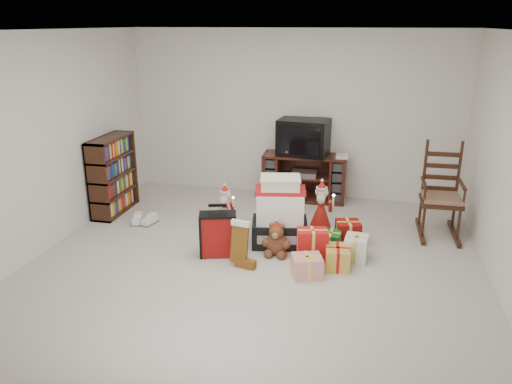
% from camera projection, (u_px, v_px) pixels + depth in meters
% --- Properties ---
extents(room, '(5.01, 5.01, 2.51)m').
position_uv_depth(room, '(256.00, 156.00, 5.21)').
color(room, '#B8B2A9').
rests_on(room, ground).
extents(tv_stand, '(1.25, 0.49, 0.70)m').
position_uv_depth(tv_stand, '(304.00, 177.00, 7.53)').
color(tv_stand, '#401A12').
rests_on(tv_stand, floor).
extents(bookshelf, '(0.30, 0.89, 1.09)m').
position_uv_depth(bookshelf, '(113.00, 176.00, 6.99)').
color(bookshelf, '#35190E').
rests_on(bookshelf, floor).
extents(rocking_chair, '(0.51, 0.82, 1.23)m').
position_uv_depth(rocking_chair, '(440.00, 202.00, 6.30)').
color(rocking_chair, '#35190E').
rests_on(rocking_chair, floor).
extents(gift_pile, '(0.74, 0.60, 0.83)m').
position_uv_depth(gift_pile, '(280.00, 216.00, 6.00)').
color(gift_pile, black).
rests_on(gift_pile, floor).
extents(red_suitcase, '(0.44, 0.31, 0.60)m').
position_uv_depth(red_suitcase, '(218.00, 234.00, 5.73)').
color(red_suitcase, maroon).
rests_on(red_suitcase, floor).
extents(stocking, '(0.26, 0.15, 0.53)m').
position_uv_depth(stocking, '(240.00, 243.00, 5.49)').
color(stocking, '#0B651A').
rests_on(stocking, floor).
extents(teddy_bear, '(0.26, 0.23, 0.39)m').
position_uv_depth(teddy_bear, '(277.00, 241.00, 5.77)').
color(teddy_bear, brown).
rests_on(teddy_bear, floor).
extents(santa_figurine, '(0.33, 0.31, 0.67)m').
position_uv_depth(santa_figurine, '(321.00, 211.00, 6.44)').
color(santa_figurine, '#A61C11').
rests_on(santa_figurine, floor).
extents(mrs_claus_figurine, '(0.29, 0.27, 0.59)m').
position_uv_depth(mrs_claus_figurine, '(225.00, 211.00, 6.54)').
color(mrs_claus_figurine, '#A61C11').
rests_on(mrs_claus_figurine, floor).
extents(sneaker_pair, '(0.34, 0.29, 0.10)m').
position_uv_depth(sneaker_pair, '(144.00, 221.00, 6.70)').
color(sneaker_pair, white).
rests_on(sneaker_pair, floor).
extents(gift_cluster, '(0.84, 1.18, 0.29)m').
position_uv_depth(gift_cluster, '(332.00, 247.00, 5.68)').
color(gift_cluster, red).
rests_on(gift_cluster, floor).
extents(crt_television, '(0.77, 0.59, 0.53)m').
position_uv_depth(crt_television, '(303.00, 137.00, 7.34)').
color(crt_television, black).
rests_on(crt_television, tv_stand).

